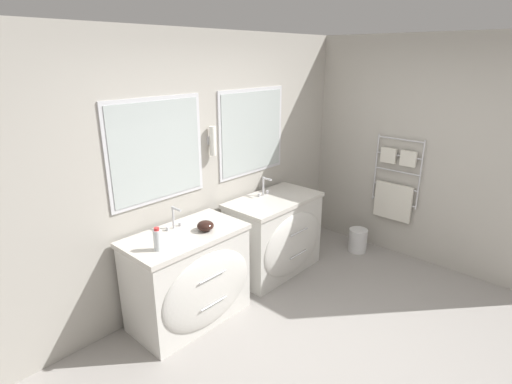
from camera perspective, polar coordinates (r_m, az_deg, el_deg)
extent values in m
plane|color=#9E9993|center=(3.62, 13.82, -22.58)|extent=(16.00, 16.00, 0.00)
cube|color=#B2ADA3|center=(4.03, -7.78, 3.43)|extent=(5.76, 0.06, 2.60)
cube|color=silver|center=(3.63, -13.96, 5.74)|extent=(0.98, 0.02, 0.93)
cube|color=#B2BCBA|center=(3.62, -13.87, 5.72)|extent=(0.91, 0.01, 0.86)
cube|color=silver|center=(4.41, -0.59, 8.58)|extent=(0.98, 0.02, 0.93)
cube|color=#B2BCBA|center=(4.40, -0.49, 8.56)|extent=(0.91, 0.01, 0.86)
cylinder|color=white|center=(3.96, -6.21, 7.26)|extent=(0.07, 0.07, 0.29)
cube|color=silver|center=(3.99, -6.62, 7.34)|extent=(0.05, 0.02, 0.08)
cube|color=#B2ADA3|center=(5.10, 18.75, 5.90)|extent=(0.06, 3.69, 2.60)
cylinder|color=silver|center=(4.96, 22.40, 2.15)|extent=(0.02, 0.02, 0.83)
cylinder|color=silver|center=(5.16, 16.74, 3.41)|extent=(0.02, 0.02, 0.83)
cylinder|color=silver|center=(4.97, 20.00, 7.07)|extent=(0.02, 0.55, 0.02)
cylinder|color=silver|center=(5.00, 19.76, 4.92)|extent=(0.02, 0.55, 0.02)
cylinder|color=silver|center=(5.05, 19.51, 2.80)|extent=(0.02, 0.55, 0.02)
cylinder|color=silver|center=(5.11, 19.28, 0.72)|extent=(0.02, 0.55, 0.02)
cylinder|color=silver|center=(5.17, 19.05, -1.31)|extent=(0.02, 0.55, 0.02)
cube|color=silver|center=(5.15, 18.97, -1.29)|extent=(0.04, 0.46, 0.45)
cube|color=silver|center=(4.95, 20.93, 4.47)|extent=(0.04, 0.19, 0.18)
cube|color=silver|center=(5.04, 18.40, 5.00)|extent=(0.04, 0.19, 0.18)
cube|color=silver|center=(3.81, -9.74, -12.11)|extent=(1.06, 0.57, 0.84)
ellipsoid|color=silver|center=(3.62, -6.86, -13.79)|extent=(0.97, 0.13, 0.70)
cube|color=beige|center=(3.60, -10.12, -6.11)|extent=(1.09, 0.60, 0.04)
ellipsoid|color=white|center=(3.59, -9.83, -6.48)|extent=(0.33, 0.29, 0.08)
cylinder|color=silver|center=(3.48, -6.17, -11.94)|extent=(0.29, 0.01, 0.01)
cylinder|color=silver|center=(3.63, -6.01, -15.56)|extent=(0.29, 0.01, 0.01)
cube|color=silver|center=(4.56, 2.49, -6.37)|extent=(1.06, 0.57, 0.84)
ellipsoid|color=silver|center=(4.40, 5.36, -7.43)|extent=(0.97, 0.13, 0.70)
cube|color=beige|center=(4.39, 2.57, -1.17)|extent=(1.09, 0.60, 0.04)
ellipsoid|color=white|center=(4.37, 2.86, -1.45)|extent=(0.33, 0.29, 0.08)
cylinder|color=silver|center=(4.29, 6.20, -5.71)|extent=(0.29, 0.01, 0.01)
cylinder|color=silver|center=(4.41, 6.08, -8.87)|extent=(0.29, 0.01, 0.01)
cylinder|color=silver|center=(3.67, -11.74, -3.56)|extent=(0.02, 0.02, 0.21)
cylinder|color=silver|center=(3.59, -11.29, -2.42)|extent=(0.02, 0.12, 0.02)
cylinder|color=silver|center=(3.67, -12.53, -5.13)|extent=(0.03, 0.03, 0.04)
cylinder|color=silver|center=(3.74, -10.79, -4.51)|extent=(0.03, 0.03, 0.04)
cylinder|color=silver|center=(4.44, 1.05, 0.85)|extent=(0.02, 0.02, 0.21)
cylinder|color=silver|center=(4.38, 1.63, 1.87)|extent=(0.02, 0.12, 0.02)
cylinder|color=silver|center=(4.42, 0.44, -0.44)|extent=(0.03, 0.03, 0.04)
cylinder|color=silver|center=(4.52, 1.63, -0.01)|extent=(0.03, 0.03, 0.04)
cylinder|color=silver|center=(3.31, -13.89, -6.70)|extent=(0.07, 0.07, 0.17)
cylinder|color=red|center=(3.27, -14.02, -5.15)|extent=(0.04, 0.04, 0.02)
ellipsoid|color=black|center=(3.60, -7.24, -4.81)|extent=(0.15, 0.15, 0.09)
cylinder|color=silver|center=(5.25, 14.33, -6.68)|extent=(0.23, 0.23, 0.29)
torus|color=silver|center=(5.19, 14.46, -5.27)|extent=(0.23, 0.23, 0.01)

